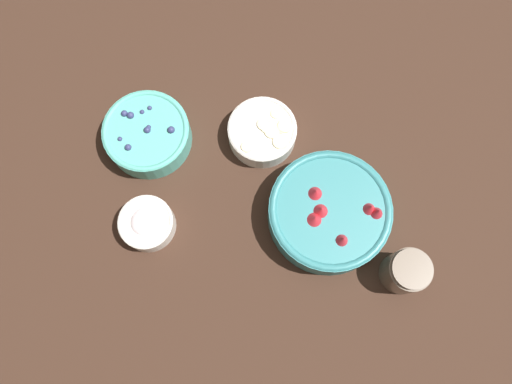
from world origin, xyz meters
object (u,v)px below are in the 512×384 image
Objects in this scene: bowl_blueberries at (147,134)px; jar_chocolate at (405,272)px; bowl_bananas at (262,132)px; bowl_cream at (147,223)px; bowl_strawberries at (329,212)px.

bowl_blueberries is 0.60m from jar_chocolate.
jar_chocolate is at bearing -48.08° from bowl_bananas.
bowl_bananas is 0.41m from jar_chocolate.
bowl_cream is (0.00, -0.19, -0.01)m from bowl_blueberries.
bowl_cream is at bearing -88.59° from bowl_blueberries.
bowl_bananas is at bearing 0.45° from bowl_blueberries.
jar_chocolate is (0.27, -0.31, 0.01)m from bowl_bananas.
bowl_cream is 1.20× the size of jar_chocolate.
bowl_blueberries is at bearing 91.41° from bowl_cream.
bowl_bananas is at bearing 125.70° from bowl_strawberries.
bowl_blueberries is at bearing -179.55° from bowl_bananas.
bowl_bananas is 1.31× the size of bowl_cream.
bowl_blueberries is 1.96× the size of jar_chocolate.
bowl_bananas is 1.58× the size of jar_chocolate.
bowl_strawberries reaches higher than bowl_bananas.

